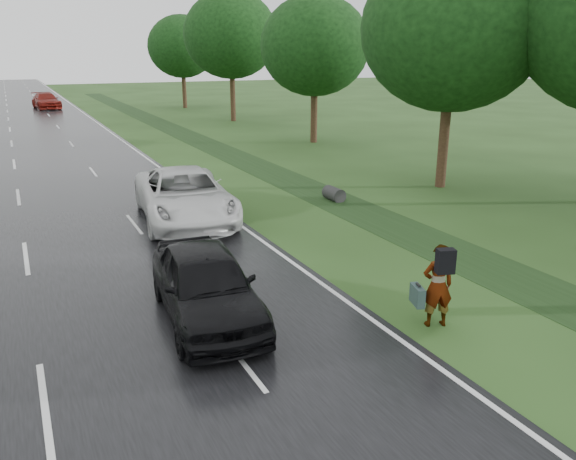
% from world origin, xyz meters
% --- Properties ---
extents(ground, '(220.00, 220.00, 0.00)m').
position_xyz_m(ground, '(0.00, 0.00, 0.00)').
color(ground, '#233F16').
rests_on(ground, ground).
extents(road, '(14.00, 180.00, 0.04)m').
position_xyz_m(road, '(0.00, 45.00, 0.02)').
color(road, black).
rests_on(road, ground).
extents(edge_stripe_east, '(0.12, 180.00, 0.01)m').
position_xyz_m(edge_stripe_east, '(6.75, 45.00, 0.04)').
color(edge_stripe_east, silver).
rests_on(edge_stripe_east, road).
extents(center_line, '(0.12, 180.00, 0.01)m').
position_xyz_m(center_line, '(0.00, 45.00, 0.04)').
color(center_line, silver).
rests_on(center_line, road).
extents(drainage_ditch, '(2.20, 120.00, 0.56)m').
position_xyz_m(drainage_ditch, '(11.50, 18.71, 0.04)').
color(drainage_ditch, black).
rests_on(drainage_ditch, ground).
extents(tree_east_b, '(7.60, 7.60, 10.11)m').
position_xyz_m(tree_east_b, '(17.00, 10.00, 6.68)').
color(tree_east_b, '#382117').
rests_on(tree_east_b, ground).
extents(tree_east_c, '(7.00, 7.00, 9.29)m').
position_xyz_m(tree_east_c, '(18.20, 24.00, 6.14)').
color(tree_east_c, '#382117').
rests_on(tree_east_c, ground).
extents(tree_east_d, '(8.00, 8.00, 10.76)m').
position_xyz_m(tree_east_d, '(17.80, 38.00, 7.15)').
color(tree_east_d, '#382117').
rests_on(tree_east_d, ground).
extents(tree_east_f, '(7.20, 7.20, 9.62)m').
position_xyz_m(tree_east_f, '(17.50, 52.00, 6.37)').
color(tree_east_f, '#382117').
rests_on(tree_east_f, ground).
extents(pedestrian, '(0.91, 0.92, 1.87)m').
position_xyz_m(pedestrian, '(7.86, -0.45, 0.96)').
color(pedestrian, '#A5998C').
rests_on(pedestrian, ground).
extents(white_pickup, '(3.67, 6.71, 1.78)m').
position_xyz_m(white_pickup, '(5.25, 9.68, 0.93)').
color(white_pickup, silver).
rests_on(white_pickup, road).
extents(dark_sedan, '(2.36, 4.96, 1.64)m').
position_xyz_m(dark_sedan, '(3.50, 2.00, 0.86)').
color(dark_sedan, black).
rests_on(dark_sedan, road).
extents(far_car_red, '(2.92, 5.87, 1.64)m').
position_xyz_m(far_car_red, '(3.84, 57.11, 0.86)').
color(far_car_red, maroon).
rests_on(far_car_red, road).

